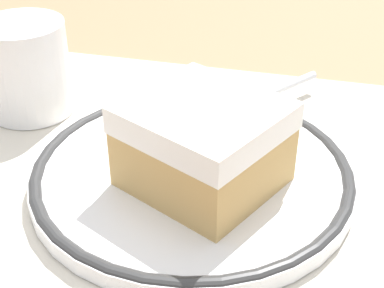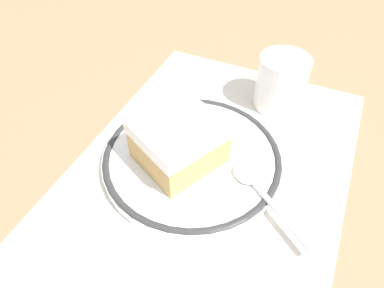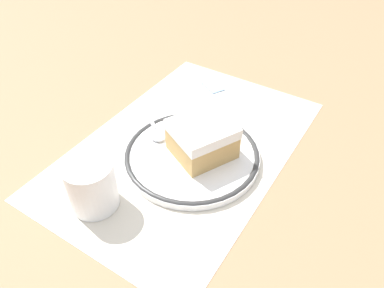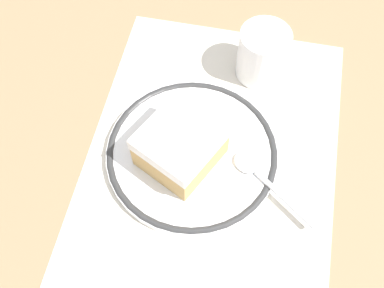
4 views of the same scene
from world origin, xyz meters
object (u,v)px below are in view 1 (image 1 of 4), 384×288
Objects in this scene: plate at (192,173)px; cake_slice at (204,144)px; spoon at (241,105)px; cup at (28,74)px.

plate is 0.04m from cake_slice.
spoon is (-0.01, -0.10, -0.03)m from cake_slice.
cup is at bearing -23.51° from plate.
plate is 0.09m from spoon.
cake_slice is 0.11m from spoon.
spoon is at bearing -172.72° from cup.
cup is at bearing 7.28° from spoon.
plate is 1.94× the size of spoon.
spoon is (-0.02, -0.09, 0.01)m from plate.
cake_slice is (-0.01, 0.01, 0.03)m from plate.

